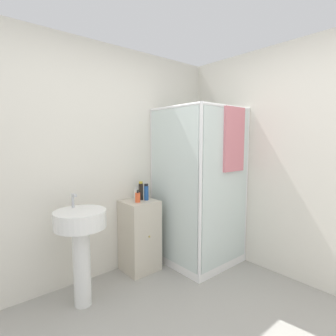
{
  "coord_description": "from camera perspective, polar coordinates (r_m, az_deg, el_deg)",
  "views": [
    {
      "loc": [
        -1.08,
        -0.92,
        1.49
      ],
      "look_at": [
        0.68,
        1.16,
        1.2
      ],
      "focal_mm": 28.0,
      "sensor_mm": 36.0,
      "label": 1
    }
  ],
  "objects": [
    {
      "name": "wall_back",
      "position": [
        2.85,
        -17.83,
        1.01
      ],
      "size": [
        6.4,
        0.06,
        2.5
      ],
      "primitive_type": "cube",
      "color": "silver",
      "rests_on": "ground_plane"
    },
    {
      "name": "wall_right",
      "position": [
        2.94,
        31.22,
        0.57
      ],
      "size": [
        0.06,
        6.4,
        2.5
      ],
      "primitive_type": "cube",
      "color": "silver",
      "rests_on": "ground_plane"
    },
    {
      "name": "shower_enclosure",
      "position": [
        3.24,
        6.99,
        -11.2
      ],
      "size": [
        0.84,
        0.87,
        1.86
      ],
      "color": "white",
      "rests_on": "ground_plane"
    },
    {
      "name": "vanity_cabinet",
      "position": [
        3.1,
        -6.18,
        -14.4
      ],
      "size": [
        0.37,
        0.37,
        0.81
      ],
      "color": "beige",
      "rests_on": "ground_plane"
    },
    {
      "name": "sink",
      "position": [
        2.51,
        -18.45,
        -13.89
      ],
      "size": [
        0.45,
        0.45,
        1.0
      ],
      "color": "white",
      "rests_on": "ground_plane"
    },
    {
      "name": "soap_dispenser",
      "position": [
        2.91,
        -6.62,
        -6.35
      ],
      "size": [
        0.06,
        0.06,
        0.14
      ],
      "color": "#E5562D",
      "rests_on": "vanity_cabinet"
    },
    {
      "name": "shampoo_bottle_tall_black",
      "position": [
        3.02,
        -5.93,
        -4.97
      ],
      "size": [
        0.05,
        0.05,
        0.21
      ],
      "color": "black",
      "rests_on": "vanity_cabinet"
    },
    {
      "name": "shampoo_bottle_blue",
      "position": [
        3.0,
        -4.76,
        -5.28
      ],
      "size": [
        0.05,
        0.05,
        0.19
      ],
      "color": "#1E4C93",
      "rests_on": "vanity_cabinet"
    },
    {
      "name": "lotion_bottle_white",
      "position": [
        3.07,
        -6.99,
        -5.67
      ],
      "size": [
        0.05,
        0.05,
        0.14
      ],
      "color": "white",
      "rests_on": "vanity_cabinet"
    }
  ]
}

